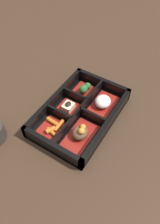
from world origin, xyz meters
TOP-DOWN VIEW (x-y plane):
  - ground_plane at (0.00, 0.00)m, footprint 3.00×3.00m
  - bento_base at (0.00, 0.00)m, footprint 0.33×0.22m
  - bento_rim at (0.00, -0.00)m, footprint 0.33×0.22m
  - bowl_rice at (-0.07, 0.05)m, footprint 0.13×0.07m
  - bowl_stew at (0.07, 0.05)m, footprint 0.13×0.07m
  - bowl_greens at (-0.10, -0.04)m, footprint 0.08×0.07m
  - bowl_tofu at (0.00, -0.05)m, footprint 0.07×0.07m
  - bowl_carrots at (0.10, -0.04)m, footprint 0.08×0.07m

SIDE VIEW (x-z plane):
  - ground_plane at x=0.00m, z-range 0.00..0.00m
  - bento_base at x=0.00m, z-range 0.00..0.01m
  - bowl_carrots at x=0.10m, z-range 0.01..0.03m
  - bowl_tofu at x=0.00m, z-range 0.00..0.04m
  - bowl_greens at x=-0.10m, z-range 0.01..0.04m
  - bento_rim at x=0.00m, z-range 0.00..0.05m
  - bowl_rice at x=-0.07m, z-range 0.01..0.05m
  - bowl_stew at x=0.07m, z-range 0.00..0.06m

